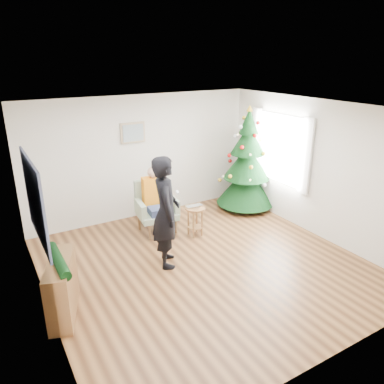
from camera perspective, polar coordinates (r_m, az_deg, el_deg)
floor at (r=6.46m, az=1.97°, el=-10.96°), size 5.00×5.00×0.00m
ceiling at (r=5.58m, az=2.29°, el=12.55°), size 5.00×5.00×0.00m
wall_back at (r=8.01m, az=-7.55°, el=5.26°), size 5.00×0.00×5.00m
wall_front at (r=4.21m, az=21.01°, el=-10.29°), size 5.00×0.00×5.00m
wall_left at (r=5.10m, az=-22.41°, el=-5.00°), size 0.00×5.00×5.00m
wall_right at (r=7.48m, az=18.54°, el=3.29°), size 0.00×5.00×5.00m
window_panel at (r=8.07m, az=13.27°, el=6.47°), size 0.04×1.30×1.40m
curtains at (r=8.05m, az=13.11°, el=6.44°), size 0.05×1.75×1.50m
christmas_tree at (r=8.46m, az=8.36°, el=4.32°), size 1.30×1.30×2.35m
stool at (r=7.29m, az=0.49°, el=-4.45°), size 0.39×0.39×0.59m
laptop at (r=7.17m, az=0.50°, el=-2.26°), size 0.33×0.22×0.03m
armchair at (r=7.51m, az=-5.47°, el=-3.20°), size 0.84×0.79×1.01m
seated_person at (r=7.34m, az=-5.43°, el=-1.17°), size 0.46×0.64×1.32m
standing_man at (r=6.09m, az=-3.99°, el=-3.07°), size 0.66×0.80×1.88m
game_controller at (r=6.03m, az=-2.24°, el=-0.06°), size 0.08×0.13×0.04m
console at (r=5.47m, az=-19.18°, el=-13.61°), size 0.61×1.04×0.80m
garland at (r=5.25m, az=-19.71°, el=-9.78°), size 0.14×0.90×0.14m
tapestry at (r=5.29m, az=-22.86°, el=-1.24°), size 0.03×1.50×1.15m
framed_picture at (r=7.79m, az=-9.00°, el=8.91°), size 0.52×0.05×0.42m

